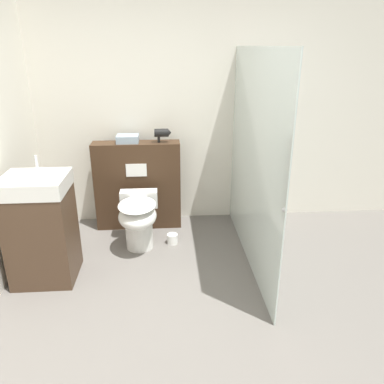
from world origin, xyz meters
TOP-DOWN VIEW (x-y plane):
  - ground_plane at (0.00, 0.00)m, footprint 12.00×12.00m
  - wall_back at (0.00, 2.09)m, footprint 8.00×0.06m
  - partition_panel at (-0.55, 1.86)m, footprint 0.94×0.24m
  - shower_glass at (0.54, 1.07)m, footprint 0.04×1.97m
  - toilet at (-0.53, 1.32)m, footprint 0.38×0.59m
  - sink_vanity at (-1.32, 0.87)m, footprint 0.53×0.48m
  - hair_drier at (-0.27, 1.84)m, footprint 0.18×0.09m
  - folded_towel at (-0.64, 1.87)m, footprint 0.23×0.19m
  - spare_toilet_roll at (-0.19, 1.39)m, footprint 0.11×0.11m

SIDE VIEW (x-z plane):
  - ground_plane at x=0.00m, z-range 0.00..0.00m
  - spare_toilet_roll at x=-0.19m, z-range 0.00..0.10m
  - toilet at x=-0.53m, z-range 0.06..0.60m
  - sink_vanity at x=-1.32m, z-range -0.07..1.03m
  - partition_panel at x=-0.55m, z-range 0.00..0.98m
  - shower_glass at x=0.54m, z-range 0.00..1.94m
  - folded_towel at x=-0.64m, z-range 0.98..1.06m
  - hair_drier at x=-0.27m, z-range 1.01..1.16m
  - wall_back at x=0.00m, z-range 0.00..2.50m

